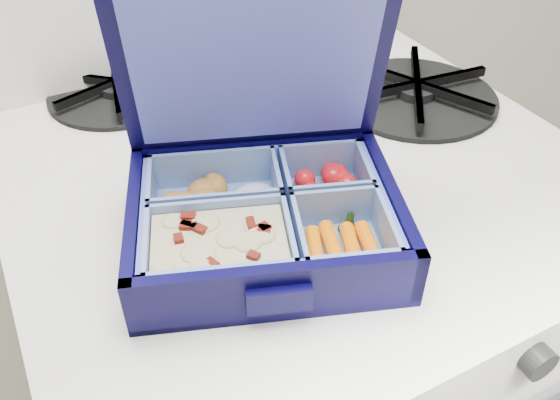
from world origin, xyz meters
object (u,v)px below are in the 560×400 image
stove (286,390)px  fork (273,148)px  bento_box (265,220)px  burner_grate (416,89)px

stove → fork: 0.44m
stove → bento_box: bento_box is taller
bento_box → fork: bearing=80.1°
burner_grate → bento_box: bearing=-152.7°
bento_box → burner_grate: 0.30m
stove → bento_box: size_ratio=3.89×
fork → stove: bearing=6.7°
stove → burner_grate: burner_grate is taller
bento_box → fork: (0.07, 0.12, -0.02)m
bento_box → fork: 0.14m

